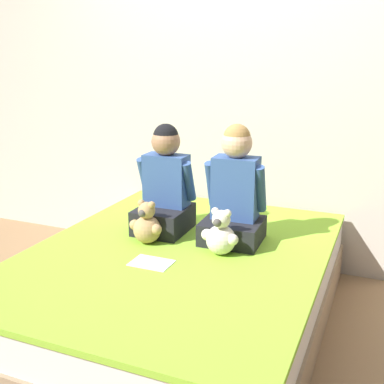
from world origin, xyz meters
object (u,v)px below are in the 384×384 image
child_on_right (235,192)px  teddy_bear_held_by_right_child (221,235)px  bed (179,288)px  sign_card (151,263)px  child_on_left (165,187)px  teddy_bear_held_by_left_child (147,225)px

child_on_right → teddy_bear_held_by_right_child: bearing=-91.9°
bed → sign_card: sign_card is taller
child_on_left → teddy_bear_held_by_right_child: size_ratio=2.53×
child_on_right → teddy_bear_held_by_right_child: size_ratio=2.62×
child_on_right → teddy_bear_held_by_right_child: (0.00, -0.23, -0.18)m
child_on_left → sign_card: (0.15, -0.48, -0.27)m
child_on_left → teddy_bear_held_by_right_child: bearing=-28.1°
teddy_bear_held_by_right_child → child_on_right: bearing=96.8°
sign_card → teddy_bear_held_by_right_child: bearing=41.7°
bed → sign_card: (-0.06, -0.21, 0.23)m
teddy_bear_held_by_left_child → sign_card: (0.15, -0.24, -0.10)m
child_on_left → child_on_right: child_on_right is taller
teddy_bear_held_by_right_child → sign_card: 0.39m
child_on_left → sign_card: 0.57m
child_on_left → child_on_right: 0.44m
bed → child_on_left: bearing=127.3°
bed → child_on_right: size_ratio=2.99×
teddy_bear_held_by_left_child → sign_card: 0.30m
bed → teddy_bear_held_by_right_child: bearing=11.1°
child_on_right → teddy_bear_held_by_left_child: 0.53m
child_on_left → child_on_right: size_ratio=0.97×
teddy_bear_held_by_left_child → bed: bearing=-1.6°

